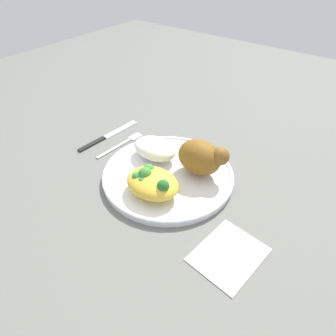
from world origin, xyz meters
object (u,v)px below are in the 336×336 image
napkin (229,254)px  mac_cheese_with_broccoli (152,182)px  fork (122,143)px  plate (168,174)px  knife (104,137)px  roasted_chicken (202,157)px  rice_pile (155,148)px

napkin → mac_cheese_with_broccoli: bearing=170.8°
napkin → fork: bearing=160.9°
plate → mac_cheese_with_broccoli: mac_cheese_with_broccoli is taller
plate → napkin: size_ratio=2.40×
plate → knife: plate is taller
plate → roasted_chicken: (0.05, 0.04, 0.05)m
fork → knife: knife is taller
mac_cheese_with_broccoli → fork: (-0.18, 0.10, -0.04)m
rice_pile → fork: (-0.11, 0.00, -0.03)m
fork → mac_cheese_with_broccoli: bearing=-28.5°
roasted_chicken → mac_cheese_with_broccoli: 0.12m
roasted_chicken → rice_pile: roasted_chicken is taller
plate → roasted_chicken: roasted_chicken is taller
roasted_chicken → knife: (-0.28, -0.02, -0.05)m
plate → mac_cheese_with_broccoli: size_ratio=2.56×
rice_pile → napkin: bearing=-25.6°
mac_cheese_with_broccoli → fork: mac_cheese_with_broccoli is taller
rice_pile → fork: rice_pile is taller
mac_cheese_with_broccoli → roasted_chicken: bearing=67.7°
plate → fork: plate is taller
roasted_chicken → rice_pile: (-0.11, -0.01, -0.02)m
rice_pile → fork: bearing=178.3°
roasted_chicken → napkin: (0.15, -0.14, -0.05)m
plate → mac_cheese_with_broccoli: (0.01, -0.07, 0.03)m
mac_cheese_with_broccoli → napkin: mac_cheese_with_broccoli is taller
knife → napkin: bearing=-15.5°
roasted_chicken → napkin: size_ratio=0.91×
rice_pile → napkin: size_ratio=0.89×
mac_cheese_with_broccoli → napkin: 0.20m
napkin → knife: bearing=164.5°
rice_pile → mac_cheese_with_broccoli: size_ratio=0.95×
roasted_chicken → fork: size_ratio=0.76×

